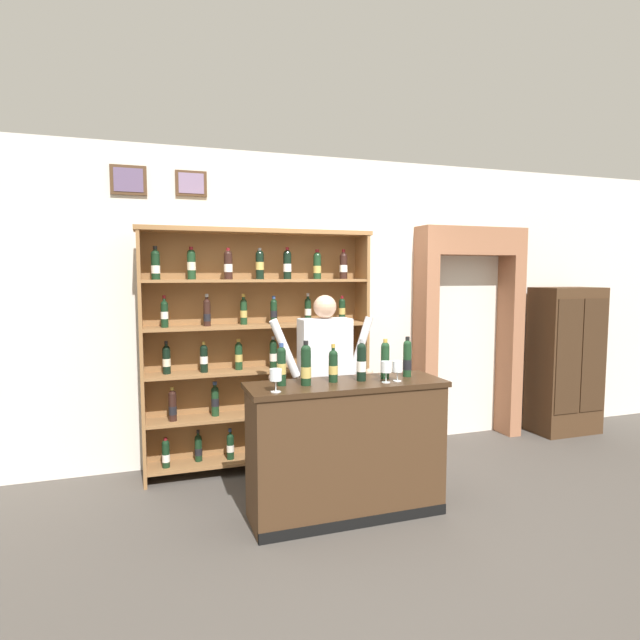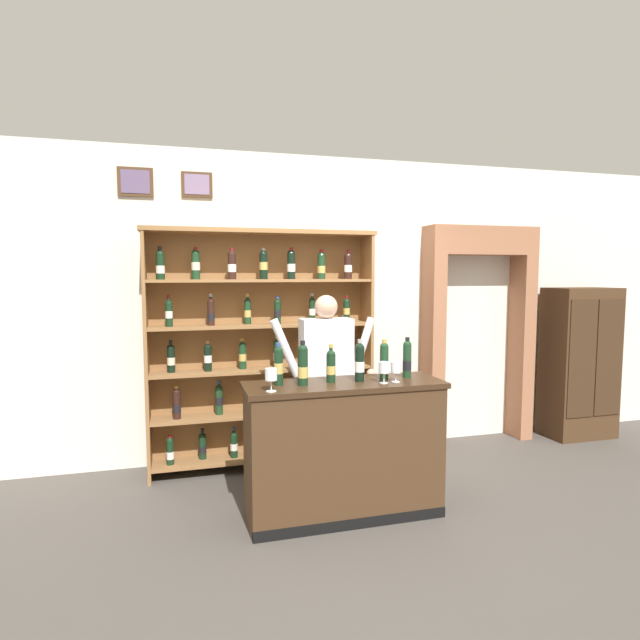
% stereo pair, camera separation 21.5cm
% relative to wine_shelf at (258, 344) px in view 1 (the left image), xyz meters
% --- Properties ---
extents(ground_plane, '(14.00, 14.00, 0.02)m').
position_rel_wine_shelf_xyz_m(ground_plane, '(0.43, -1.16, -1.20)').
color(ground_plane, '#47423D').
extents(back_wall, '(12.00, 0.19, 3.02)m').
position_rel_wine_shelf_xyz_m(back_wall, '(0.43, 0.36, 0.32)').
color(back_wall, silver).
rests_on(back_wall, ground).
extents(wine_shelf, '(2.14, 0.34, 2.25)m').
position_rel_wine_shelf_xyz_m(wine_shelf, '(0.00, 0.00, 0.00)').
color(wine_shelf, olive).
rests_on(wine_shelf, ground).
extents(archway_doorway, '(1.25, 0.45, 2.35)m').
position_rel_wine_shelf_xyz_m(archway_doorway, '(2.40, 0.23, 0.14)').
color(archway_doorway, '#9E6647').
rests_on(archway_doorway, ground).
extents(side_cabinet, '(0.75, 0.47, 1.69)m').
position_rel_wine_shelf_xyz_m(side_cabinet, '(3.61, -0.02, -0.35)').
color(side_cabinet, '#422B19').
rests_on(side_cabinet, ground).
extents(tasting_counter, '(1.51, 0.50, 1.03)m').
position_rel_wine_shelf_xyz_m(tasting_counter, '(0.44, -1.17, -0.68)').
color(tasting_counter, '#422B19').
rests_on(tasting_counter, ground).
extents(shopkeeper, '(0.94, 0.22, 1.67)m').
position_rel_wine_shelf_xyz_m(shopkeeper, '(0.45, -0.61, -0.16)').
color(shopkeeper, '#2D3347').
rests_on(shopkeeper, ground).
extents(tasting_bottle_chianti, '(0.07, 0.07, 0.31)m').
position_rel_wine_shelf_xyz_m(tasting_bottle_chianti, '(-0.06, -1.12, -0.01)').
color(tasting_bottle_chianti, black).
rests_on(tasting_bottle_chianti, tasting_counter).
extents(tasting_bottle_brunello, '(0.08, 0.08, 0.33)m').
position_rel_wine_shelf_xyz_m(tasting_bottle_brunello, '(0.11, -1.17, -0.01)').
color(tasting_bottle_brunello, black).
rests_on(tasting_bottle_brunello, tasting_counter).
extents(tasting_bottle_super_tuscan, '(0.07, 0.07, 0.29)m').
position_rel_wine_shelf_xyz_m(tasting_bottle_super_tuscan, '(0.34, -1.13, -0.03)').
color(tasting_bottle_super_tuscan, black).
rests_on(tasting_bottle_super_tuscan, tasting_counter).
extents(tasting_bottle_riserva, '(0.07, 0.07, 0.32)m').
position_rel_wine_shelf_xyz_m(tasting_bottle_riserva, '(0.56, -1.16, -0.01)').
color(tasting_bottle_riserva, black).
rests_on(tasting_bottle_riserva, tasting_counter).
extents(tasting_bottle_grappa, '(0.07, 0.07, 0.31)m').
position_rel_wine_shelf_xyz_m(tasting_bottle_grappa, '(0.77, -1.14, -0.01)').
color(tasting_bottle_grappa, '#19381E').
rests_on(tasting_bottle_grappa, tasting_counter).
extents(tasting_bottle_prosecco, '(0.07, 0.07, 0.32)m').
position_rel_wine_shelf_xyz_m(tasting_bottle_prosecco, '(0.97, -1.12, -0.01)').
color(tasting_bottle_prosecco, '#19381E').
rests_on(tasting_bottle_prosecco, tasting_counter).
extents(wine_glass_right, '(0.08, 0.08, 0.15)m').
position_rel_wine_shelf_xyz_m(wine_glass_right, '(0.81, -1.26, -0.05)').
color(wine_glass_right, silver).
rests_on(wine_glass_right, tasting_counter).
extents(wine_glass_left, '(0.08, 0.08, 0.16)m').
position_rel_wine_shelf_xyz_m(wine_glass_left, '(0.71, -1.27, -0.05)').
color(wine_glass_left, silver).
rests_on(wine_glass_left, tasting_counter).
extents(wine_glass_spare, '(0.08, 0.08, 0.16)m').
position_rel_wine_shelf_xyz_m(wine_glass_spare, '(-0.15, -1.32, -0.04)').
color(wine_glass_spare, silver).
rests_on(wine_glass_spare, tasting_counter).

